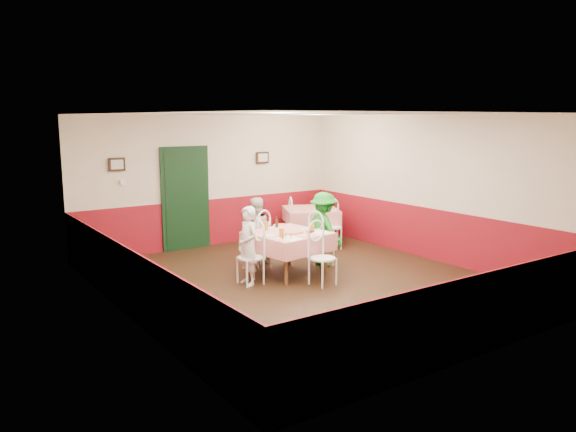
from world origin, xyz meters
TOP-DOWN VIEW (x-y plane):
  - floor at (0.00, 0.00)m, footprint 7.00×7.00m
  - ceiling at (0.00, 0.00)m, footprint 7.00×7.00m
  - back_wall at (0.00, 3.50)m, footprint 6.00×0.10m
  - front_wall at (0.00, -3.50)m, footprint 6.00×0.10m
  - left_wall at (-3.00, 0.00)m, footprint 0.10×7.00m
  - right_wall at (3.00, 0.00)m, footprint 0.10×7.00m
  - wainscot_back at (0.00, 3.48)m, footprint 6.00×0.03m
  - wainscot_front at (0.00, -3.48)m, footprint 6.00×0.03m
  - wainscot_left at (-2.98, 0.00)m, footprint 0.03×7.00m
  - wainscot_right at (2.98, 0.00)m, footprint 0.03×7.00m
  - door at (-0.60, 3.45)m, footprint 0.96×0.06m
  - picture_left at (-2.00, 3.45)m, footprint 0.32×0.03m
  - picture_right at (1.30, 3.45)m, footprint 0.32×0.03m
  - thermostat at (-1.90, 3.45)m, footprint 0.10×0.03m
  - main_table at (0.05, 0.61)m, footprint 1.38×1.38m
  - second_table at (1.95, 2.49)m, footprint 1.49×1.49m
  - chair_left at (-0.79, 0.49)m, footprint 0.42×0.42m
  - chair_right at (0.89, 0.73)m, footprint 0.50×0.50m
  - chair_far at (-0.07, 1.45)m, footprint 0.53×0.53m
  - chair_near at (0.17, -0.23)m, footprint 0.46×0.46m
  - chair_second_a at (1.20, 2.49)m, footprint 0.56×0.56m
  - chair_second_b at (1.95, 1.74)m, footprint 0.56×0.56m
  - pizza at (0.09, 0.56)m, footprint 0.45×0.45m
  - plate_left at (-0.39, 0.56)m, footprint 0.28×0.28m
  - plate_right at (0.46, 0.65)m, footprint 0.28×0.28m
  - plate_far at (-0.01, 1.02)m, footprint 0.28×0.28m
  - glass_a at (-0.29, 0.30)m, footprint 0.10×0.10m
  - glass_b at (0.44, 0.42)m, footprint 0.09×0.09m
  - glass_c at (-0.18, 0.98)m, footprint 0.10×0.10m
  - beer_bottle at (0.10, 1.04)m, footprint 0.06×0.06m
  - shaker_a at (-0.30, 0.16)m, footprint 0.04×0.04m
  - shaker_b at (-0.24, 0.11)m, footprint 0.04×0.04m
  - shaker_c at (-0.34, 0.18)m, footprint 0.04×0.04m
  - menu_left at (-0.24, 0.17)m, footprint 0.40×0.47m
  - menu_right at (0.51, 0.30)m, footprint 0.33×0.42m
  - wallet at (0.37, 0.38)m, footprint 0.12×0.10m
  - diner_left at (-0.84, 0.48)m, footprint 0.33×0.49m
  - diner_far at (-0.08, 1.50)m, footprint 0.70×0.59m
  - diner_right at (0.94, 0.74)m, footprint 0.55×0.91m

SIDE VIEW (x-z plane):
  - floor at x=0.00m, z-range 0.00..0.00m
  - main_table at x=0.05m, z-range -0.01..0.76m
  - second_table at x=1.95m, z-range -0.01..0.76m
  - chair_left at x=-0.79m, z-range 0.00..0.90m
  - chair_right at x=0.89m, z-range 0.00..0.90m
  - chair_far at x=-0.07m, z-range 0.00..0.90m
  - chair_near at x=0.17m, z-range 0.00..0.90m
  - chair_second_a at x=1.20m, z-range 0.00..0.90m
  - chair_second_b at x=1.95m, z-range 0.00..0.90m
  - wainscot_back at x=0.00m, z-range 0.00..1.00m
  - wainscot_front at x=0.00m, z-range 0.00..1.00m
  - wainscot_left at x=-2.98m, z-range 0.00..1.00m
  - wainscot_right at x=2.98m, z-range 0.00..1.00m
  - diner_far at x=-0.08m, z-range 0.00..1.28m
  - diner_left at x=-0.84m, z-range 0.00..1.32m
  - diner_right at x=0.94m, z-range 0.00..1.39m
  - menu_left at x=-0.24m, z-range 0.76..0.76m
  - menu_right at x=0.51m, z-range 0.76..0.76m
  - plate_left at x=-0.39m, z-range 0.76..0.77m
  - plate_right at x=0.46m, z-range 0.76..0.77m
  - plate_far at x=-0.01m, z-range 0.76..0.77m
  - wallet at x=0.37m, z-range 0.76..0.78m
  - pizza at x=0.09m, z-range 0.76..0.79m
  - shaker_a at x=-0.30m, z-range 0.76..0.85m
  - shaker_b at x=-0.24m, z-range 0.76..0.85m
  - shaker_c at x=-0.34m, z-range 0.76..0.85m
  - glass_b at x=0.44m, z-range 0.76..0.90m
  - glass_a at x=-0.29m, z-range 0.76..0.92m
  - glass_c at x=-0.18m, z-range 0.76..0.92m
  - beer_bottle at x=0.10m, z-range 0.76..0.95m
  - door at x=-0.60m, z-range 0.00..2.10m
  - back_wall at x=0.00m, z-range 0.00..2.80m
  - front_wall at x=0.00m, z-range 0.00..2.80m
  - left_wall at x=-3.00m, z-range 0.00..2.80m
  - right_wall at x=3.00m, z-range 0.00..2.80m
  - thermostat at x=-1.90m, z-range 1.45..1.55m
  - picture_left at x=-2.00m, z-range 1.72..1.98m
  - picture_right at x=1.30m, z-range 1.72..1.98m
  - ceiling at x=0.00m, z-range 2.80..2.80m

